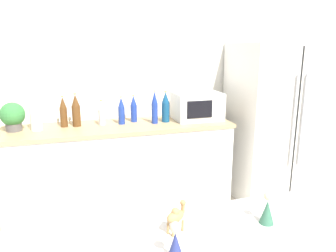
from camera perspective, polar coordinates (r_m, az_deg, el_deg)
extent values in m
cube|color=silver|center=(3.55, -4.17, 7.67)|extent=(8.00, 0.06, 2.55)
cube|color=white|center=(3.38, -8.18, -7.53)|extent=(2.18, 0.60, 0.87)
cube|color=tan|center=(3.24, -8.45, -0.09)|extent=(2.21, 0.63, 0.03)
cube|color=silver|center=(3.79, 18.03, 0.82)|extent=(0.92, 0.73, 1.69)
cube|color=black|center=(3.51, 21.40, -0.53)|extent=(0.01, 0.01, 1.62)
cylinder|color=#B2B5BA|center=(3.45, 21.03, 0.70)|extent=(0.02, 0.02, 0.93)
cylinder|color=#B2B5BA|center=(3.51, 22.33, 0.81)|extent=(0.02, 0.02, 0.93)
cube|color=silver|center=(1.57, 21.66, -15.64)|extent=(1.79, 0.51, 0.03)
cylinder|color=#595451|center=(3.28, -25.25, -0.15)|extent=(0.14, 0.14, 0.07)
sphere|color=#387F3D|center=(3.26, -25.47, 1.84)|extent=(0.22, 0.22, 0.22)
cylinder|color=white|center=(3.20, -22.05, 1.67)|extent=(0.10, 0.10, 0.27)
cube|color=white|center=(3.43, 5.07, 3.51)|extent=(0.48, 0.36, 0.28)
cube|color=black|center=(3.25, 5.56, 2.89)|extent=(0.26, 0.01, 0.17)
cylinder|color=navy|center=(3.33, -5.98, 2.20)|extent=(0.07, 0.07, 0.17)
cone|color=navy|center=(3.30, -6.04, 4.47)|extent=(0.06, 0.06, 0.10)
cylinder|color=gold|center=(3.30, -6.06, 5.36)|extent=(0.02, 0.02, 0.01)
cylinder|color=navy|center=(3.31, -0.43, 2.40)|extent=(0.08, 0.08, 0.19)
cone|color=navy|center=(3.28, -0.43, 5.01)|extent=(0.08, 0.08, 0.11)
cylinder|color=gold|center=(3.27, -0.43, 6.03)|extent=(0.03, 0.03, 0.01)
cylinder|color=navy|center=(3.25, -8.09, 1.82)|extent=(0.06, 0.06, 0.17)
cone|color=navy|center=(3.22, -8.17, 4.13)|extent=(0.06, 0.06, 0.10)
cylinder|color=gold|center=(3.21, -8.20, 5.05)|extent=(0.02, 0.02, 0.01)
cylinder|color=#B2B7BC|center=(3.24, -11.45, 1.49)|extent=(0.06, 0.06, 0.15)
cone|color=#B2B7BC|center=(3.22, -11.55, 3.55)|extent=(0.06, 0.06, 0.09)
cylinder|color=gold|center=(3.21, -11.59, 4.37)|extent=(0.02, 0.02, 0.01)
cylinder|color=brown|center=(3.25, -15.66, 1.67)|extent=(0.08, 0.08, 0.20)
cone|color=brown|center=(3.22, -15.84, 4.36)|extent=(0.08, 0.08, 0.11)
cylinder|color=gold|center=(3.21, -15.91, 5.40)|extent=(0.03, 0.03, 0.01)
cylinder|color=brown|center=(3.26, -17.70, 1.47)|extent=(0.07, 0.07, 0.19)
cone|color=brown|center=(3.23, -17.89, 3.97)|extent=(0.06, 0.06, 0.10)
cylinder|color=gold|center=(3.22, -17.96, 4.95)|extent=(0.02, 0.02, 0.01)
cylinder|color=navy|center=(3.24, -2.34, 2.24)|extent=(0.06, 0.06, 0.20)
cone|color=navy|center=(3.21, -2.37, 5.03)|extent=(0.06, 0.06, 0.12)
cylinder|color=gold|center=(3.20, -2.38, 6.11)|extent=(0.02, 0.02, 0.01)
ellipsoid|color=#A87F4C|center=(1.35, 1.30, -15.48)|extent=(0.10, 0.08, 0.05)
sphere|color=#A87F4C|center=(1.34, 1.31, -14.71)|extent=(0.03, 0.03, 0.03)
cylinder|color=#A87F4C|center=(1.37, 2.62, -14.00)|extent=(0.02, 0.02, 0.04)
sphere|color=#A87F4C|center=(1.35, 2.63, -13.18)|extent=(0.03, 0.03, 0.03)
cylinder|color=#A87F4C|center=(1.40, 1.70, -16.54)|extent=(0.01, 0.01, 0.05)
cylinder|color=#A87F4C|center=(1.38, 2.56, -16.94)|extent=(0.01, 0.01, 0.05)
cylinder|color=#A87F4C|center=(1.36, -0.01, -17.41)|extent=(0.01, 0.01, 0.05)
cylinder|color=#A87F4C|center=(1.35, 0.86, -17.84)|extent=(0.01, 0.01, 0.05)
cone|color=navy|center=(1.21, 1.28, -20.27)|extent=(0.06, 0.06, 0.11)
sphere|color=beige|center=(1.17, 1.30, -17.25)|extent=(0.04, 0.04, 0.04)
cone|color=#33664C|center=(1.48, 16.87, -14.12)|extent=(0.06, 0.06, 0.10)
sphere|color=beige|center=(1.45, 17.08, -11.60)|extent=(0.04, 0.04, 0.04)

